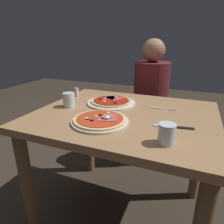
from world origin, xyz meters
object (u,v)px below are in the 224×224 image
knife (176,127)px  water_glass_far (167,135)px  pizza_across_left (111,102)px  diner_person (150,107)px  fork (161,109)px  salt_shaker (77,92)px  dining_table (124,133)px  pizza_foreground (100,120)px  water_glass_near (69,101)px

knife → water_glass_far: bearing=-97.7°
pizza_across_left → diner_person: size_ratio=0.27×
fork → salt_shaker: size_ratio=2.35×
dining_table → pizza_foreground: (-0.07, -0.19, 0.14)m
dining_table → water_glass_near: size_ratio=11.38×
dining_table → water_glass_far: water_glass_far is taller
pizza_across_left → water_glass_far: size_ratio=3.64×
water_glass_near → water_glass_far: (0.64, -0.26, -0.00)m
water_glass_near → dining_table: bearing=4.6°
dining_table → knife: 0.35m
water_glass_far → fork: 0.44m
pizza_foreground → fork: size_ratio=1.88×
pizza_foreground → water_glass_near: (-0.29, 0.16, 0.03)m
pizza_foreground → salt_shaker: size_ratio=4.43×
pizza_foreground → fork: (0.26, 0.34, -0.01)m
water_glass_far → fork: size_ratio=0.56×
water_glass_near → salt_shaker: bearing=109.9°
water_glass_far → salt_shaker: water_glass_far is taller
knife → salt_shaker: bearing=158.2°
fork → diner_person: size_ratio=0.13×
fork → knife: 0.28m
knife → fork: bearing=114.5°
pizza_foreground → salt_shaker: (-0.37, 0.38, 0.02)m
water_glass_near → water_glass_far: bearing=-21.8°
salt_shaker → fork: bearing=-4.0°
knife → diner_person: 0.96m
diner_person → salt_shaker: bearing=53.3°
pizza_foreground → pizza_across_left: size_ratio=0.93×
pizza_across_left → knife: 0.50m
water_glass_far → dining_table: bearing=134.1°
pizza_across_left → fork: (0.33, 0.01, -0.01)m
fork → diner_person: bearing=107.1°
pizza_foreground → diner_person: bearing=86.3°
dining_table → pizza_across_left: 0.24m
fork → diner_person: (-0.19, 0.63, -0.21)m
water_glass_far → pizza_across_left: bearing=134.9°
pizza_foreground → pizza_across_left: pizza_foreground is taller
water_glass_near → salt_shaker: 0.23m
dining_table → knife: bearing=-19.4°
water_glass_far → fork: water_glass_far is taller
dining_table → water_glass_far: (0.28, -0.29, 0.17)m
pizza_across_left → salt_shaker: (-0.30, 0.06, 0.02)m
water_glass_far → diner_person: (-0.28, 1.06, -0.24)m
pizza_across_left → diner_person: diner_person is taller
dining_table → water_glass_near: (-0.36, -0.03, 0.17)m
pizza_foreground → water_glass_far: size_ratio=3.39×
dining_table → diner_person: size_ratio=0.87×
diner_person → water_glass_near: bearing=66.2°
water_glass_near → fork: water_glass_near is taller
dining_table → fork: bearing=38.6°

